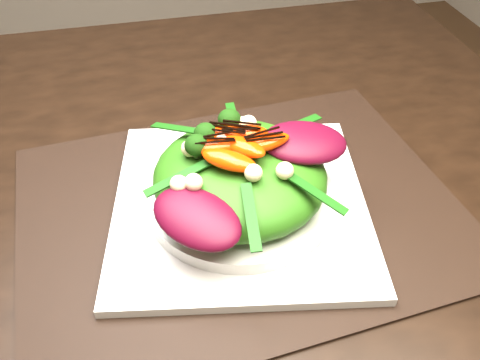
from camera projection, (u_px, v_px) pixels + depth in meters
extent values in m
cube|color=black|center=(240.00, 208.00, 0.60)|extent=(0.54, 0.43, 0.00)
cube|color=silver|center=(240.00, 203.00, 0.60)|extent=(0.34, 0.34, 0.01)
cylinder|color=silver|center=(240.00, 195.00, 0.59)|extent=(0.25, 0.25, 0.02)
ellipsoid|color=#2C6112|center=(240.00, 176.00, 0.57)|extent=(0.26, 0.26, 0.07)
ellipsoid|color=#400617|center=(304.00, 142.00, 0.56)|extent=(0.10, 0.07, 0.02)
ellipsoid|color=#F63004|center=(232.00, 143.00, 0.55)|extent=(0.06, 0.03, 0.02)
sphere|color=#113609|center=(190.00, 132.00, 0.56)|extent=(0.04, 0.04, 0.04)
sphere|color=beige|center=(269.00, 171.00, 0.52)|extent=(0.02, 0.02, 0.02)
cube|color=black|center=(232.00, 136.00, 0.54)|extent=(0.04, 0.01, 0.00)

